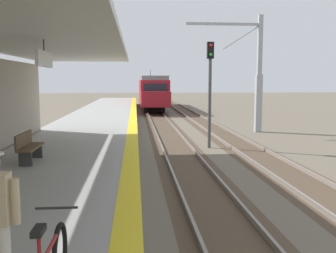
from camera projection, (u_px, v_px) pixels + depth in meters
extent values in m
cube|color=#999993|center=(78.00, 150.00, 15.76)|extent=(5.00, 80.00, 0.90)
cube|color=yellow|center=(132.00, 139.00, 15.90)|extent=(0.50, 80.00, 0.01)
cube|color=white|center=(44.00, 59.00, 8.80)|extent=(0.08, 1.40, 0.36)
cylinder|color=#333333|center=(44.00, 45.00, 8.76)|extent=(0.03, 0.03, 0.27)
cube|color=#4C3D2D|center=(173.00, 144.00, 20.15)|extent=(2.34, 120.00, 0.01)
cube|color=slate|center=(160.00, 142.00, 20.08)|extent=(0.08, 120.00, 0.15)
cube|color=slate|center=(187.00, 142.00, 20.20)|extent=(0.08, 120.00, 0.15)
cube|color=#4C3D2D|center=(236.00, 143.00, 20.44)|extent=(2.34, 120.00, 0.01)
cube|color=slate|center=(223.00, 142.00, 20.37)|extent=(0.08, 120.00, 0.15)
cube|color=slate|center=(249.00, 141.00, 20.49)|extent=(0.08, 120.00, 0.15)
cube|color=maroon|center=(152.00, 91.00, 46.05)|extent=(2.90, 18.00, 2.70)
cube|color=slate|center=(152.00, 79.00, 45.86)|extent=(2.67, 18.00, 0.44)
cube|color=black|center=(156.00, 90.00, 37.08)|extent=(2.32, 0.06, 1.21)
cube|color=maroon|center=(156.00, 99.00, 36.41)|extent=(2.78, 1.60, 1.49)
cube|color=black|center=(164.00, 88.00, 46.13)|extent=(0.04, 15.84, 0.86)
cylinder|color=#333333|center=(150.00, 74.00, 49.34)|extent=(0.06, 0.06, 0.90)
cube|color=black|center=(154.00, 109.00, 40.46)|extent=(2.17, 2.20, 0.72)
cube|color=black|center=(150.00, 103.00, 52.04)|extent=(2.17, 2.20, 0.72)
cylinder|color=#C6B289|center=(16.00, 201.00, 4.04)|extent=(0.09, 0.09, 0.50)
torus|color=black|center=(60.00, 253.00, 4.54)|extent=(0.06, 0.72, 0.72)
cylinder|color=maroon|center=(49.00, 250.00, 3.96)|extent=(0.04, 0.95, 0.04)
cube|color=black|center=(38.00, 231.00, 3.56)|extent=(0.10, 0.24, 0.06)
cylinder|color=#262626|center=(57.00, 208.00, 4.37)|extent=(0.48, 0.03, 0.03)
cylinder|color=#4C4C4C|center=(210.00, 104.00, 18.67)|extent=(0.16, 0.16, 4.40)
cube|color=black|center=(210.00, 50.00, 18.36)|extent=(0.32, 0.24, 0.80)
sphere|color=red|center=(211.00, 45.00, 18.20)|extent=(0.16, 0.16, 0.16)
sphere|color=green|center=(211.00, 55.00, 18.25)|extent=(0.16, 0.16, 0.16)
cube|color=#9EA3A8|center=(258.00, 103.00, 24.69)|extent=(0.40, 0.40, 3.75)
cube|color=#9EA3A8|center=(260.00, 45.00, 24.24)|extent=(0.28, 0.28, 3.75)
cube|color=#9EA3A8|center=(223.00, 24.00, 23.89)|extent=(4.80, 0.16, 0.16)
cylinder|color=#9EA3A8|center=(242.00, 37.00, 24.09)|extent=(2.47, 0.07, 1.60)
cube|color=brown|center=(31.00, 147.00, 11.34)|extent=(0.44, 1.60, 0.06)
cube|color=brown|center=(24.00, 139.00, 11.29)|extent=(0.06, 1.60, 0.40)
cube|color=#333333|center=(25.00, 159.00, 10.77)|extent=(0.36, 0.08, 0.44)
cube|color=#333333|center=(36.00, 151.00, 11.96)|extent=(0.36, 0.08, 0.44)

